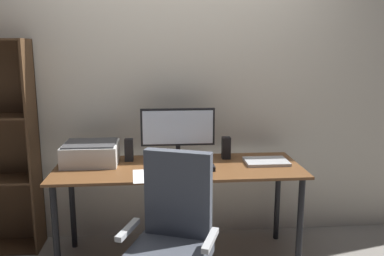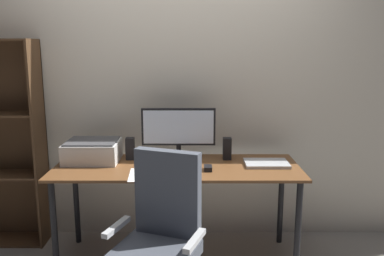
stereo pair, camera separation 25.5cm
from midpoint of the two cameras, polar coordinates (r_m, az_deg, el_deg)
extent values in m
cube|color=beige|center=(3.35, -4.64, 6.28)|extent=(6.40, 0.10, 2.60)
cube|color=brown|center=(2.96, -4.39, -5.63)|extent=(1.79, 0.66, 0.02)
cylinder|color=black|center=(2.96, -21.13, -14.08)|extent=(0.04, 0.04, 0.72)
cylinder|color=black|center=(2.97, 12.60, -13.46)|extent=(0.04, 0.04, 0.72)
cylinder|color=black|center=(3.44, -18.65, -10.29)|extent=(0.04, 0.04, 0.72)
cylinder|color=black|center=(3.45, 9.90, -9.78)|extent=(0.04, 0.04, 0.72)
cylinder|color=black|center=(3.14, -4.32, -4.34)|extent=(0.20, 0.20, 0.01)
cylinder|color=black|center=(3.13, -4.34, -3.35)|extent=(0.04, 0.04, 0.10)
cube|color=black|center=(3.08, -4.39, 0.13)|extent=(0.57, 0.03, 0.29)
cube|color=silver|center=(3.07, -4.39, 0.07)|extent=(0.54, 0.01, 0.26)
cube|color=#B7BABC|center=(2.83, -3.91, -6.03)|extent=(0.29, 0.12, 0.02)
cube|color=black|center=(2.87, 0.11, -5.67)|extent=(0.06, 0.10, 0.03)
cylinder|color=white|center=(3.00, -3.24, -4.31)|extent=(0.07, 0.07, 0.09)
cube|color=white|center=(3.00, -2.37, -4.21)|extent=(0.02, 0.01, 0.05)
cube|color=#B7BABC|center=(3.06, 8.11, -4.74)|extent=(0.32, 0.23, 0.02)
cube|color=black|center=(3.13, -11.23, -3.09)|extent=(0.06, 0.07, 0.17)
cube|color=black|center=(3.14, 2.53, -2.85)|extent=(0.06, 0.07, 0.17)
cube|color=silver|center=(3.13, -16.40, -3.54)|extent=(0.40, 0.34, 0.15)
cube|color=#424244|center=(3.11, -16.49, -2.10)|extent=(0.37, 0.31, 0.01)
cube|color=white|center=(2.77, -8.81, -6.74)|extent=(0.23, 0.31, 0.00)
cube|color=#474C56|center=(2.40, -5.07, -9.28)|extent=(0.40, 0.21, 0.52)
cube|color=#B7BABC|center=(2.40, -12.16, -13.91)|extent=(0.13, 0.26, 0.03)
cube|color=#B7BABC|center=(2.24, -0.77, -15.64)|extent=(0.13, 0.26, 0.03)
cube|color=#4C331E|center=(3.40, -23.50, -2.63)|extent=(0.02, 0.28, 1.66)
camera|label=1|loc=(0.13, -92.54, -0.52)|focal=37.72mm
camera|label=2|loc=(0.13, 87.46, 0.52)|focal=37.72mm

